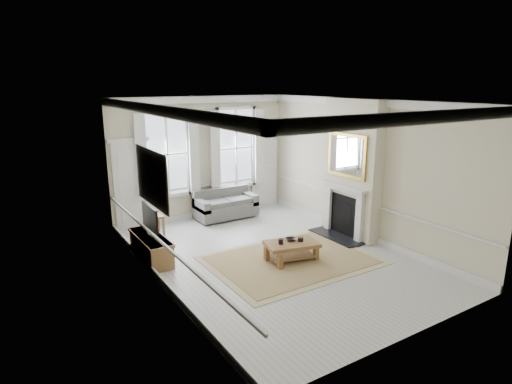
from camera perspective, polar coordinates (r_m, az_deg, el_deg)
floor at (r=9.58m, az=2.44°, el=-8.69°), size 7.20×7.20×0.00m
ceiling at (r=8.81m, az=2.68°, el=12.08°), size 7.20×7.20×0.00m
back_wall at (r=12.12m, az=-7.15°, el=4.56°), size 5.20×0.00×5.20m
left_wall at (r=7.91m, az=-13.17°, el=-1.06°), size 0.00×7.20×7.20m
right_wall at (r=10.71m, az=14.12°, el=2.91°), size 0.00×7.20×7.20m
window_left at (r=11.65m, az=-11.78°, el=4.96°), size 1.26×0.20×2.20m
window_right at (r=12.52m, az=-2.71°, el=5.90°), size 1.26×0.20×2.20m
door_left at (r=11.50m, az=-16.27°, el=0.75°), size 0.90×0.08×2.30m
door_right at (r=13.17m, az=1.11°, el=3.02°), size 0.90×0.08×2.30m
painting at (r=8.12m, az=-13.74°, el=1.85°), size 0.05×1.66×1.06m
chimney_breast at (r=10.72m, az=12.70°, el=3.01°), size 0.35×1.70×3.38m
hearth at (r=10.89m, az=10.61°, el=-5.88°), size 0.55×1.50×0.05m
fireplace at (r=10.80m, az=11.56°, el=-2.14°), size 0.21×1.45×1.33m
mirror at (r=10.51m, az=11.97°, el=4.77°), size 0.06×1.26×1.06m
sofa at (r=12.18m, az=-4.17°, el=-1.84°), size 1.71×0.83×0.83m
side_table at (r=11.04m, az=-13.44°, el=-3.59°), size 0.45×0.45×0.52m
rug at (r=9.44m, az=4.73°, el=-9.01°), size 3.50×2.60×0.02m
coffee_table at (r=9.31m, az=4.77°, el=-7.16°), size 1.24×0.89×0.42m
ceramic_pot_a at (r=9.16m, az=3.34°, el=-6.60°), size 0.11×0.11×0.11m
ceramic_pot_b at (r=9.34m, az=5.96°, el=-6.30°), size 0.12×0.12×0.09m
bowl at (r=9.38m, az=4.66°, el=-6.30°), size 0.27×0.27×0.06m
tv_stand at (r=9.63m, az=-13.82°, el=-7.24°), size 0.49×1.52×0.54m
tv at (r=9.42m, az=-13.93°, el=-3.44°), size 0.08×0.90×0.68m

